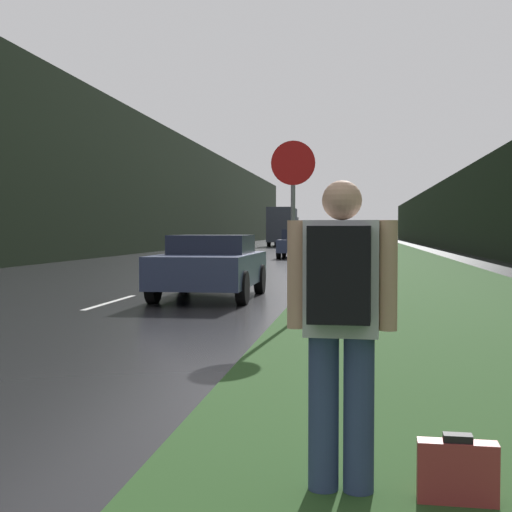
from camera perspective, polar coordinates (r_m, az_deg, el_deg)
name	(u,v)px	position (r m, az deg, el deg)	size (l,w,h in m)	color
grass_verge	(388,256)	(40.46, 10.49, -0.03)	(6.00, 240.00, 0.02)	#26471E
lane_stripe_c	(111,302)	(14.92, -11.56, -3.64)	(0.12, 3.00, 0.01)	silver
lane_stripe_d	(190,279)	(21.62, -5.30, -1.84)	(0.12, 3.00, 0.01)	silver
lane_stripe_e	(231,267)	(28.46, -2.03, -0.89)	(0.12, 3.00, 0.01)	silver
lane_stripe_f	(256,260)	(35.36, -0.04, -0.31)	(0.12, 3.00, 0.01)	silver
treeline_far_side	(154,189)	(52.58, -8.18, 5.34)	(2.00, 140.00, 8.97)	black
treeline_near_side	(471,212)	(50.99, 16.80, 3.38)	(2.00, 140.00, 5.43)	black
stop_sign	(293,211)	(11.20, 2.98, 3.60)	(0.70, 0.07, 2.88)	slate
hitchhiker_with_backpack	(341,316)	(3.96, 6.82, -4.77)	(0.61, 0.43, 1.76)	navy
suitcase	(457,473)	(4.12, 15.81, -16.36)	(0.43, 0.14, 0.39)	#9E3333
car_passing_near	(211,265)	(15.52, -3.65, -0.74)	(2.02, 4.10, 1.37)	#2D3856
car_passing_far	(298,243)	(38.18, 3.36, 1.01)	(1.94, 4.48, 1.51)	#2D3856
delivery_truck	(283,226)	(66.57, 2.20, 2.41)	(2.38, 8.75, 3.52)	black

